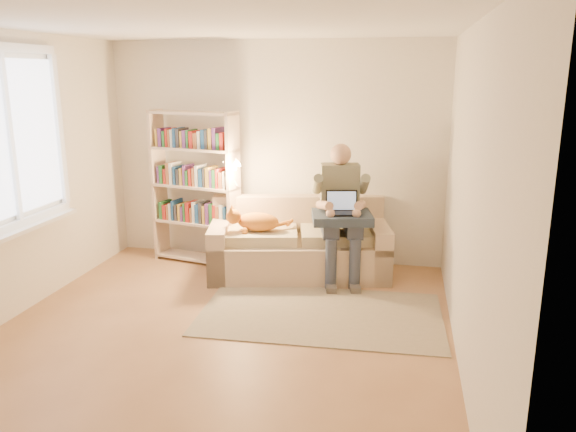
% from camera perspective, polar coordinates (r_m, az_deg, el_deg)
% --- Properties ---
extents(floor, '(4.50, 4.50, 0.00)m').
position_cam_1_polar(floor, '(5.01, -7.16, -12.10)').
color(floor, '#946743').
rests_on(floor, ground).
extents(ceiling, '(4.00, 4.50, 0.02)m').
position_cam_1_polar(ceiling, '(4.51, -8.23, 19.03)').
color(ceiling, white).
rests_on(ceiling, wall_back).
extents(wall_right, '(0.02, 4.50, 2.60)m').
position_cam_1_polar(wall_right, '(4.36, 18.01, 1.46)').
color(wall_right, silver).
rests_on(wall_right, floor).
extents(wall_back, '(4.00, 0.02, 2.60)m').
position_cam_1_polar(wall_back, '(6.72, -1.35, 6.42)').
color(wall_back, silver).
rests_on(wall_back, floor).
extents(wall_front, '(4.00, 0.02, 2.60)m').
position_cam_1_polar(wall_front, '(2.65, -23.89, -7.18)').
color(wall_front, silver).
rests_on(wall_front, floor).
extents(window, '(0.12, 1.52, 1.69)m').
position_cam_1_polar(window, '(5.68, -25.95, 4.32)').
color(window, white).
rests_on(window, wall_left).
extents(sofa, '(2.12, 1.28, 0.84)m').
position_cam_1_polar(sofa, '(6.37, 1.10, -3.19)').
color(sofa, '#C4AA8B').
rests_on(sofa, floor).
extents(person, '(0.54, 0.73, 1.48)m').
position_cam_1_polar(person, '(6.12, 5.37, 1.08)').
color(person, slate).
rests_on(person, sofa).
extents(cat, '(0.68, 0.35, 0.26)m').
position_cam_1_polar(cat, '(6.16, -3.34, -0.52)').
color(cat, orange).
rests_on(cat, sofa).
extents(blanket, '(0.72, 0.63, 0.09)m').
position_cam_1_polar(blanket, '(5.99, 5.68, -0.14)').
color(blanket, '#24303F').
rests_on(blanket, person).
extents(laptop, '(0.39, 0.34, 0.29)m').
position_cam_1_polar(laptop, '(5.98, 5.69, 0.87)').
color(laptop, black).
rests_on(laptop, blanket).
extents(bookshelf, '(1.19, 0.57, 1.81)m').
position_cam_1_polar(bookshelf, '(6.69, -9.41, 3.61)').
color(bookshelf, beige).
rests_on(bookshelf, floor).
extents(rug, '(2.31, 1.41, 0.01)m').
position_cam_1_polar(rug, '(5.40, 3.33, -9.90)').
color(rug, gray).
rests_on(rug, floor).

